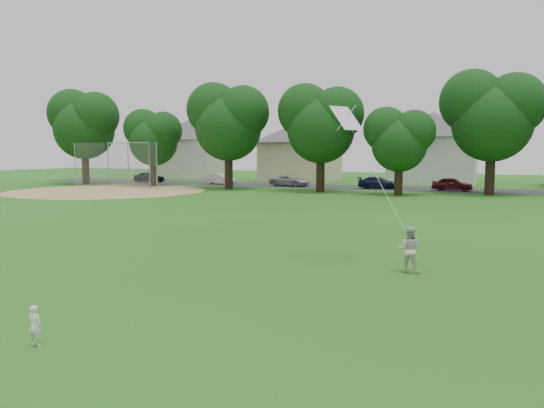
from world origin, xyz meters
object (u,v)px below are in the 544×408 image
at_px(older_boy, 409,250).
at_px(kite, 377,176).
at_px(toddler, 35,326).
at_px(baseball_backstop, 125,165).

bearing_deg(older_boy, kite, -17.20).
xyz_separation_m(toddler, older_boy, (5.46, 9.02, 0.30)).
bearing_deg(baseball_backstop, kite, -40.19).
height_order(older_boy, baseball_backstop, baseball_backstop).
relative_size(toddler, baseball_backstop, 0.08).
bearing_deg(toddler, kite, -126.78).
bearing_deg(kite, toddler, -114.79).
bearing_deg(toddler, baseball_backstop, -65.19).
distance_m(older_boy, kite, 2.47).
xyz_separation_m(older_boy, baseball_backstop, (-32.06, 26.52, 1.55)).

